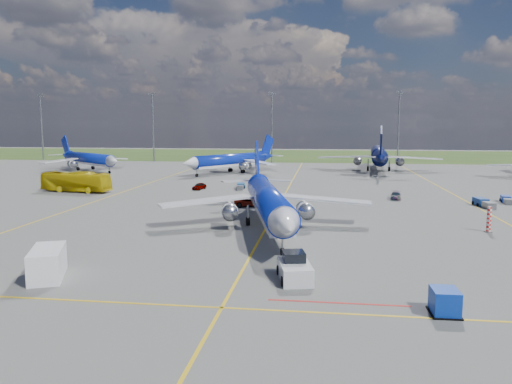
# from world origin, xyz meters

# --- Properties ---
(ground) EXTENTS (400.00, 400.00, 0.00)m
(ground) POSITION_xyz_m (0.00, 0.00, 0.00)
(ground) COLOR #545451
(ground) RESTS_ON ground
(grass_strip) EXTENTS (400.00, 80.00, 0.01)m
(grass_strip) POSITION_xyz_m (0.00, 150.00, 0.00)
(grass_strip) COLOR #2D4719
(grass_strip) RESTS_ON ground
(taxiway_lines) EXTENTS (60.25, 160.00, 0.02)m
(taxiway_lines) POSITION_xyz_m (0.17, 27.70, 0.01)
(taxiway_lines) COLOR gold
(taxiway_lines) RESTS_ON ground
(floodlight_masts) EXTENTS (202.20, 0.50, 22.70)m
(floodlight_masts) POSITION_xyz_m (10.00, 110.00, 12.56)
(floodlight_masts) COLOR slate
(floodlight_masts) RESTS_ON ground
(warning_post) EXTENTS (0.50, 0.50, 3.00)m
(warning_post) POSITION_xyz_m (26.00, 8.00, 1.50)
(warning_post) COLOR red
(warning_post) RESTS_ON ground
(bg_jet_nw) EXTENTS (43.51, 42.27, 9.07)m
(bg_jet_nw) POSITION_xyz_m (-56.24, 75.45, 0.00)
(bg_jet_nw) COLOR #0B229F
(bg_jet_nw) RESTS_ON ground
(bg_jet_nnw) EXTENTS (42.10, 44.85, 9.39)m
(bg_jet_nnw) POSITION_xyz_m (-16.93, 73.73, 0.00)
(bg_jet_nnw) COLOR #0B229F
(bg_jet_nnw) RESTS_ON ground
(bg_jet_n) EXTENTS (38.07, 47.82, 11.79)m
(bg_jet_n) POSITION_xyz_m (21.77, 87.62, 0.00)
(bg_jet_n) COLOR #070D3A
(bg_jet_n) RESTS_ON ground
(main_airliner) EXTENTS (35.64, 42.37, 9.72)m
(main_airliner) POSITION_xyz_m (0.33, 6.22, 0.00)
(main_airliner) COLOR #0B229F
(main_airliner) RESTS_ON ground
(pushback_tug) EXTENTS (3.28, 6.57, 2.18)m
(pushback_tug) POSITION_xyz_m (4.59, -13.00, 0.88)
(pushback_tug) COLOR silver
(pushback_tug) RESTS_ON ground
(uld_container) EXTENTS (1.73, 2.14, 1.69)m
(uld_container) POSITION_xyz_m (14.88, -19.09, 0.85)
(uld_container) COLOR #0C34AB
(uld_container) RESTS_ON ground
(service_van) EXTENTS (4.32, 6.01, 2.42)m
(service_van) POSITION_xyz_m (-15.55, -15.15, 1.21)
(service_van) COLOR white
(service_van) RESTS_ON ground
(apron_bus) EXTENTS (13.79, 5.25, 3.75)m
(apron_bus) POSITION_xyz_m (-38.68, 34.33, 1.87)
(apron_bus) COLOR gold
(apron_bus) RESTS_ON ground
(service_car_a) EXTENTS (2.29, 4.08, 1.31)m
(service_car_a) POSITION_xyz_m (-16.81, 40.60, 0.66)
(service_car_a) COLOR #999999
(service_car_a) RESTS_ON ground
(service_car_b) EXTENTS (5.42, 3.30, 1.41)m
(service_car_b) POSITION_xyz_m (-4.16, 22.19, 0.70)
(service_car_b) COLOR #999999
(service_car_b) RESTS_ON ground
(service_car_c) EXTENTS (2.31, 4.43, 1.23)m
(service_car_c) POSITION_xyz_m (18.91, 32.73, 0.61)
(service_car_c) COLOR #999999
(service_car_c) RESTS_ON ground
(baggage_tug_w) EXTENTS (2.10, 5.42, 1.19)m
(baggage_tug_w) POSITION_xyz_m (31.09, 26.88, 0.56)
(baggage_tug_w) COLOR navy
(baggage_tug_w) RESTS_ON ground
(baggage_tug_c) EXTENTS (1.71, 4.79, 1.05)m
(baggage_tug_c) POSITION_xyz_m (-9.10, 42.67, 0.49)
(baggage_tug_c) COLOR #164D88
(baggage_tug_c) RESTS_ON ground
(baggage_tug_e) EXTENTS (2.08, 4.79, 1.04)m
(baggage_tug_e) POSITION_xyz_m (35.93, 31.31, 0.49)
(baggage_tug_e) COLOR #1A389F
(baggage_tug_e) RESTS_ON ground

